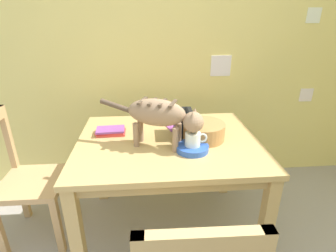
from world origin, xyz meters
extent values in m
cube|color=#ECD87A|center=(0.00, 2.04, 1.25)|extent=(4.72, 0.10, 2.50)
cube|color=white|center=(1.45, 1.99, 0.80)|extent=(0.13, 0.01, 0.13)
cube|color=white|center=(0.60, 1.99, 1.09)|extent=(0.18, 0.01, 0.18)
cube|color=white|center=(1.37, 1.99, 1.50)|extent=(0.12, 0.01, 0.12)
cube|color=tan|center=(0.08, 1.24, 0.73)|extent=(1.18, 0.93, 0.03)
cube|color=tan|center=(0.08, 1.24, 0.68)|extent=(1.10, 0.85, 0.07)
cube|color=tan|center=(-0.47, 0.83, 0.36)|extent=(0.07, 0.07, 0.71)
cube|color=tan|center=(0.62, 0.83, 0.36)|extent=(0.07, 0.07, 0.71)
cube|color=tan|center=(-0.47, 1.66, 0.36)|extent=(0.07, 0.07, 0.71)
cube|color=tan|center=(0.62, 1.66, 0.36)|extent=(0.07, 0.07, 0.71)
ellipsoid|color=#99785B|center=(0.00, 1.17, 0.97)|extent=(0.38, 0.26, 0.17)
cube|color=brown|center=(-0.08, 1.20, 1.04)|extent=(0.07, 0.13, 0.01)
cube|color=brown|center=(-0.02, 1.18, 1.04)|extent=(0.07, 0.13, 0.01)
cube|color=brown|center=(0.04, 1.15, 1.04)|extent=(0.07, 0.13, 0.01)
cube|color=brown|center=(0.10, 1.13, 1.04)|extent=(0.07, 0.13, 0.01)
cylinder|color=#99785B|center=(0.13, 1.16, 0.82)|extent=(0.04, 0.04, 0.15)
cylinder|color=#99785B|center=(0.11, 1.09, 0.82)|extent=(0.04, 0.04, 0.15)
cylinder|color=#99785B|center=(-0.10, 1.25, 0.82)|extent=(0.04, 0.04, 0.15)
cylinder|color=#99785B|center=(-0.13, 1.17, 0.82)|extent=(0.04, 0.04, 0.15)
sphere|color=#99785B|center=(0.21, 1.09, 0.93)|extent=(0.12, 0.12, 0.12)
cone|color=#99785B|center=(0.22, 1.12, 0.99)|extent=(0.04, 0.04, 0.05)
cone|color=#99785B|center=(0.20, 1.05, 0.99)|extent=(0.04, 0.04, 0.05)
cylinder|color=brown|center=(-0.25, 1.26, 0.99)|extent=(0.20, 0.10, 0.08)
cylinder|color=blue|center=(0.21, 1.09, 0.77)|extent=(0.20, 0.20, 0.04)
cylinder|color=silver|center=(0.21, 1.09, 0.83)|extent=(0.09, 0.09, 0.09)
torus|color=silver|center=(0.27, 1.09, 0.83)|extent=(0.06, 0.01, 0.06)
cube|color=#9D49A3|center=(0.22, 1.51, 0.75)|extent=(0.35, 0.29, 0.01)
cube|color=#E1413A|center=(-0.31, 1.37, 0.75)|extent=(0.19, 0.12, 0.01)
cube|color=#DD373B|center=(-0.31, 1.38, 0.77)|extent=(0.19, 0.12, 0.01)
cube|color=#8B4798|center=(-0.31, 1.37, 0.78)|extent=(0.20, 0.13, 0.01)
cylinder|color=#AE7D47|center=(0.31, 1.25, 0.80)|extent=(0.28, 0.28, 0.11)
cylinder|color=#4E3820|center=(0.31, 1.25, 0.81)|extent=(0.23, 0.23, 0.09)
cube|color=black|center=(0.19, 1.31, 0.83)|extent=(0.12, 0.20, 0.17)
cube|color=black|center=(0.17, 1.31, 0.92)|extent=(0.02, 0.14, 0.01)
cube|color=black|center=(0.21, 1.31, 0.92)|extent=(0.02, 0.14, 0.01)
cube|color=tan|center=(0.10, 0.25, 0.90)|extent=(0.42, 0.05, 0.08)
cube|color=tan|center=(-0.86, 1.28, 0.44)|extent=(0.42, 0.42, 0.04)
cube|color=tan|center=(-1.04, 1.47, 0.70)|extent=(0.04, 0.04, 0.48)
cube|color=tan|center=(-0.67, 1.46, 0.21)|extent=(0.04, 0.04, 0.42)
cube|color=tan|center=(-0.67, 1.09, 0.21)|extent=(0.04, 0.04, 0.42)
cube|color=tan|center=(-1.04, 1.47, 0.21)|extent=(0.04, 0.04, 0.42)
camera|label=1|loc=(-0.05, -0.32, 1.52)|focal=28.34mm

